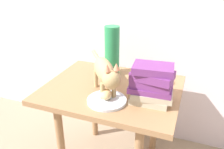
{
  "coord_description": "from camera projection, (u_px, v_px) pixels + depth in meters",
  "views": [
    {
      "loc": [
        0.41,
        -1.08,
        1.19
      ],
      "look_at": [
        0.0,
        0.0,
        0.65
      ],
      "focal_mm": 36.8,
      "sensor_mm": 36.0,
      "label": 1
    }
  ],
  "objects": [
    {
      "name": "candle_jar",
      "position": [
        155.0,
        79.0,
        1.32
      ],
      "size": [
        0.07,
        0.07,
        0.08
      ],
      "color": "silver",
      "rests_on": "side_table"
    },
    {
      "name": "bread_roll",
      "position": [
        106.0,
        94.0,
        1.16
      ],
      "size": [
        0.09,
        0.1,
        0.05
      ],
      "primitive_type": "ellipsoid",
      "rotation": [
        0.0,
        0.0,
        1.98
      ],
      "color": "#E0BC7A",
      "rests_on": "plate"
    },
    {
      "name": "green_vase",
      "position": [
        112.0,
        51.0,
        1.42
      ],
      "size": [
        0.09,
        0.09,
        0.31
      ],
      "primitive_type": "cylinder",
      "color": "#288C51",
      "rests_on": "side_table"
    },
    {
      "name": "plate",
      "position": [
        107.0,
        100.0,
        1.17
      ],
      "size": [
        0.2,
        0.2,
        0.01
      ],
      "primitive_type": "cylinder",
      "color": "silver",
      "rests_on": "side_table"
    },
    {
      "name": "cat",
      "position": [
        105.0,
        72.0,
        1.18
      ],
      "size": [
        0.31,
        0.4,
        0.23
      ],
      "color": "tan",
      "rests_on": "side_table"
    },
    {
      "name": "book_stack",
      "position": [
        152.0,
        84.0,
        1.13
      ],
      "size": [
        0.22,
        0.16,
        0.2
      ],
      "color": "#BCB299",
      "rests_on": "side_table"
    },
    {
      "name": "side_table",
      "position": [
        112.0,
        99.0,
        1.34
      ],
      "size": [
        0.76,
        0.61,
        0.57
      ],
      "color": "#9E724C",
      "rests_on": "ground"
    }
  ]
}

